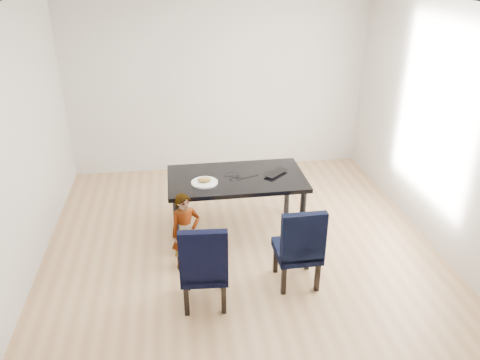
{
  "coord_description": "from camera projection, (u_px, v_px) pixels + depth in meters",
  "views": [
    {
      "loc": [
        -0.67,
        -4.4,
        3.1
      ],
      "look_at": [
        0.0,
        0.2,
        0.85
      ],
      "focal_mm": 35.0,
      "sensor_mm": 36.0,
      "label": 1
    }
  ],
  "objects": [
    {
      "name": "floor",
      "position": [
        243.0,
        254.0,
        5.36
      ],
      "size": [
        4.5,
        5.0,
        0.01
      ],
      "primitive_type": "cube",
      "color": "tan",
      "rests_on": "ground"
    },
    {
      "name": "ceiling",
      "position": [
        243.0,
        3.0,
        4.18
      ],
      "size": [
        4.5,
        5.0,
        0.01
      ],
      "primitive_type": "cube",
      "color": "white",
      "rests_on": "wall_back"
    },
    {
      "name": "wall_back",
      "position": [
        218.0,
        84.0,
        7.0
      ],
      "size": [
        4.5,
        0.01,
        2.7
      ],
      "primitive_type": "cube",
      "color": "silver",
      "rests_on": "ground"
    },
    {
      "name": "wall_front",
      "position": [
        312.0,
        311.0,
        2.54
      ],
      "size": [
        4.5,
        0.01,
        2.7
      ],
      "primitive_type": "cube",
      "color": "white",
      "rests_on": "ground"
    },
    {
      "name": "wall_left",
      "position": [
        11.0,
        157.0,
        4.48
      ],
      "size": [
        0.01,
        5.0,
        2.7
      ],
      "primitive_type": "cube",
      "color": "silver",
      "rests_on": "ground"
    },
    {
      "name": "wall_right",
      "position": [
        448.0,
        133.0,
        5.07
      ],
      "size": [
        0.01,
        5.0,
        2.7
      ],
      "primitive_type": "cube",
      "color": "silver",
      "rests_on": "ground"
    },
    {
      "name": "dining_table",
      "position": [
        236.0,
        205.0,
        5.64
      ],
      "size": [
        1.6,
        0.9,
        0.75
      ],
      "primitive_type": "cube",
      "color": "black",
      "rests_on": "floor"
    },
    {
      "name": "chair_left",
      "position": [
        204.0,
        262.0,
        4.44
      ],
      "size": [
        0.47,
        0.49,
        0.92
      ],
      "primitive_type": "cube",
      "rotation": [
        0.0,
        0.0,
        -0.07
      ],
      "color": "black",
      "rests_on": "floor"
    },
    {
      "name": "chair_right",
      "position": [
        297.0,
        244.0,
        4.73
      ],
      "size": [
        0.44,
        0.46,
        0.91
      ],
      "primitive_type": "cube",
      "rotation": [
        0.0,
        0.0,
        0.01
      ],
      "color": "black",
      "rests_on": "floor"
    },
    {
      "name": "child",
      "position": [
        186.0,
        232.0,
        4.95
      ],
      "size": [
        0.38,
        0.3,
        0.89
      ],
      "primitive_type": "imported",
      "rotation": [
        0.0,
        0.0,
        0.31
      ],
      "color": "orange",
      "rests_on": "floor"
    },
    {
      "name": "plate",
      "position": [
        205.0,
        182.0,
        5.32
      ],
      "size": [
        0.39,
        0.39,
        0.02
      ],
      "primitive_type": "cylinder",
      "rotation": [
        0.0,
        0.0,
        0.34
      ],
      "color": "white",
      "rests_on": "dining_table"
    },
    {
      "name": "sandwich",
      "position": [
        204.0,
        180.0,
        5.29
      ],
      "size": [
        0.17,
        0.11,
        0.06
      ],
      "primitive_type": "ellipsoid",
      "rotation": [
        0.0,
        0.0,
        -0.26
      ],
      "color": "olive",
      "rests_on": "plate"
    },
    {
      "name": "laptop",
      "position": [
        272.0,
        172.0,
        5.56
      ],
      "size": [
        0.38,
        0.37,
        0.03
      ],
      "primitive_type": "imported",
      "rotation": [
        0.0,
        0.0,
        3.87
      ],
      "color": "black",
      "rests_on": "dining_table"
    },
    {
      "name": "cable_tangle",
      "position": [
        235.0,
        179.0,
        5.42
      ],
      "size": [
        0.16,
        0.16,
        0.01
      ],
      "primitive_type": "torus",
      "rotation": [
        0.0,
        0.0,
        -0.19
      ],
      "color": "black",
      "rests_on": "dining_table"
    }
  ]
}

